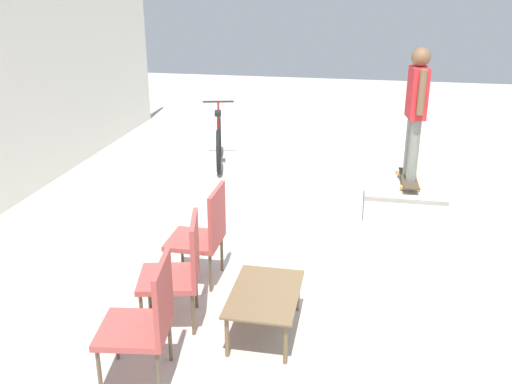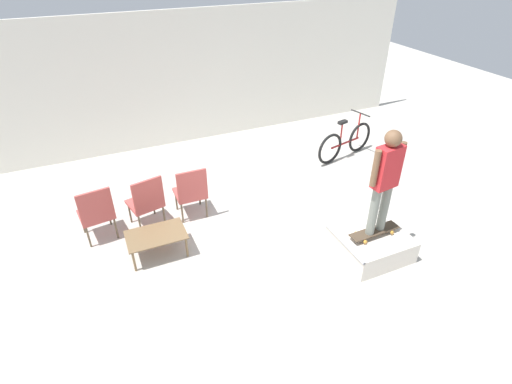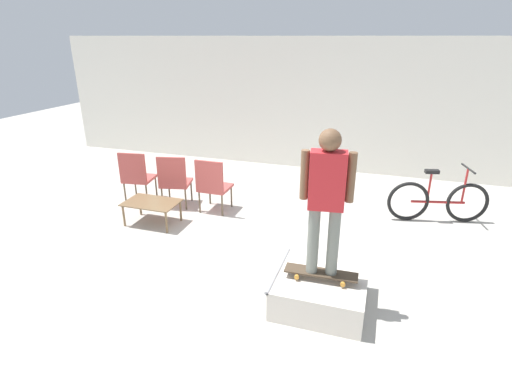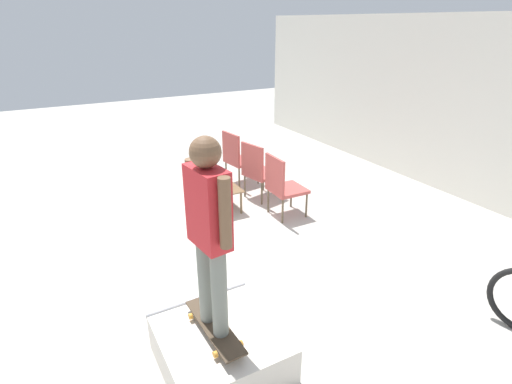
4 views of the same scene
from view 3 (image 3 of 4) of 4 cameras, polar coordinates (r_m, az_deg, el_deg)
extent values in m
plane|color=#B7B2A8|center=(5.89, -6.58, -9.34)|extent=(24.00, 24.00, 0.00)
cube|color=white|center=(9.61, 4.78, 12.38)|extent=(12.00, 0.06, 3.00)
cube|color=silver|center=(4.92, 9.21, -13.71)|extent=(1.04, 1.02, 0.37)
cylinder|color=#B7B7BC|center=(4.90, 3.22, -10.99)|extent=(0.05, 1.02, 0.05)
cube|color=#473828|center=(4.73, 9.26, -11.29)|extent=(0.84, 0.23, 0.02)
cylinder|color=gold|center=(4.83, 12.52, -11.28)|extent=(0.05, 0.03, 0.05)
cylinder|color=gold|center=(4.64, 12.29, -12.78)|extent=(0.05, 0.03, 0.05)
cylinder|color=gold|center=(4.88, 6.35, -10.55)|extent=(0.05, 0.03, 0.05)
cylinder|color=gold|center=(4.68, 5.84, -12.00)|extent=(0.05, 0.03, 0.05)
cylinder|color=gray|center=(4.53, 8.17, -6.83)|extent=(0.13, 0.13, 0.80)
cylinder|color=gray|center=(4.53, 10.97, -7.02)|extent=(0.13, 0.13, 0.80)
cube|color=red|center=(4.24, 10.16, 1.63)|extent=(0.40, 0.25, 0.63)
cylinder|color=brown|center=(4.23, 6.95, 2.46)|extent=(0.09, 0.09, 0.54)
cylinder|color=brown|center=(4.23, 13.44, 2.01)|extent=(0.09, 0.09, 0.54)
sphere|color=brown|center=(4.11, 10.55, 7.31)|extent=(0.23, 0.23, 0.23)
cube|color=brown|center=(6.93, -14.71, -1.46)|extent=(0.91, 0.58, 0.02)
cylinder|color=brown|center=(7.04, -18.37, -3.24)|extent=(0.04, 0.04, 0.38)
cylinder|color=brown|center=(6.62, -12.69, -4.24)|extent=(0.04, 0.04, 0.38)
cylinder|color=brown|center=(7.40, -16.22, -1.78)|extent=(0.04, 0.04, 0.38)
cylinder|color=brown|center=(7.00, -10.72, -2.63)|extent=(0.04, 0.04, 0.38)
cylinder|color=brown|center=(8.17, -14.09, 0.78)|extent=(0.03, 0.03, 0.41)
cylinder|color=brown|center=(8.36, -16.85, 0.95)|extent=(0.03, 0.03, 0.41)
cylinder|color=brown|center=(7.80, -15.34, -0.35)|extent=(0.03, 0.03, 0.41)
cylinder|color=brown|center=(7.99, -18.21, -0.14)|extent=(0.03, 0.03, 0.41)
cube|color=#B74C47|center=(8.00, -16.29, 1.86)|extent=(0.59, 0.59, 0.05)
cube|color=#B74C47|center=(7.71, -17.27, 3.35)|extent=(0.52, 0.11, 0.55)
cylinder|color=brown|center=(7.82, -9.21, 0.21)|extent=(0.03, 0.03, 0.41)
cylinder|color=brown|center=(7.94, -12.30, 0.31)|extent=(0.03, 0.03, 0.41)
cylinder|color=brown|center=(7.42, -10.01, -1.01)|extent=(0.03, 0.03, 0.41)
cylinder|color=brown|center=(7.55, -13.24, -0.89)|extent=(0.03, 0.03, 0.41)
cube|color=#B74C47|center=(7.60, -11.31, 1.28)|extent=(0.62, 0.62, 0.05)
cube|color=#B74C47|center=(7.28, -11.98, 2.83)|extent=(0.52, 0.16, 0.55)
cylinder|color=brown|center=(7.45, -3.53, -0.64)|extent=(0.03, 0.03, 0.41)
cylinder|color=brown|center=(7.61, -6.60, -0.24)|extent=(0.03, 0.03, 0.41)
cylinder|color=brown|center=(7.07, -4.86, -1.91)|extent=(0.03, 0.03, 0.41)
cylinder|color=brown|center=(7.25, -8.06, -1.46)|extent=(0.03, 0.03, 0.41)
cube|color=#B74C47|center=(7.26, -5.83, 0.63)|extent=(0.52, 0.52, 0.05)
cube|color=#B74C47|center=(6.95, -6.73, 2.26)|extent=(0.52, 0.04, 0.55)
torus|color=black|center=(7.67, 27.95, -1.38)|extent=(0.70, 0.23, 0.70)
torus|color=black|center=(7.32, 20.90, -1.24)|extent=(0.70, 0.23, 0.70)
cylinder|color=#AD2323|center=(7.48, 24.51, -1.32)|extent=(0.87, 0.26, 0.04)
cylinder|color=#AD2323|center=(7.33, 23.52, 0.57)|extent=(0.04, 0.04, 0.51)
cube|color=black|center=(7.24, 23.85, 2.69)|extent=(0.24, 0.15, 0.06)
cylinder|color=#AD2323|center=(7.53, 27.67, 0.78)|extent=(0.04, 0.04, 0.61)
cylinder|color=black|center=(7.44, 28.07, 2.98)|extent=(0.16, 0.51, 0.03)
camera|label=1|loc=(9.04, -43.41, 15.53)|focal=40.00mm
camera|label=2|loc=(4.32, -75.65, 24.05)|focal=28.00mm
camera|label=4|loc=(3.61, 53.48, 11.00)|focal=28.00mm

